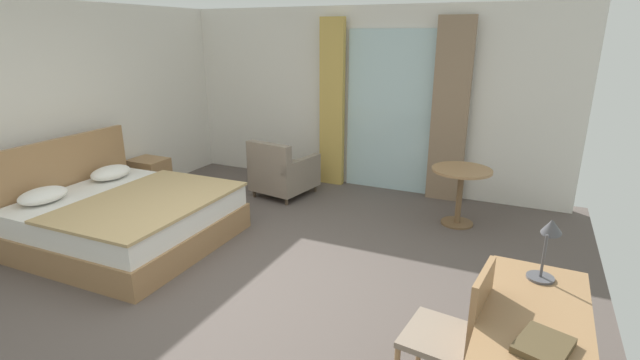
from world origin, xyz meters
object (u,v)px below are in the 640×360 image
object	(u,v)px
closed_book	(544,345)
round_cafe_table	(461,183)
writing_desk	(532,338)
nightstand	(150,177)
bed	(124,217)
desk_lamp	(549,239)
desk_chair	(457,330)
armchair_by_window	(282,173)

from	to	relation	value
closed_book	round_cafe_table	bearing A→B (deg)	123.08
writing_desk	nightstand	bearing A→B (deg)	155.63
writing_desk	bed	bearing A→B (deg)	166.61
nightstand	desk_lamp	size ratio (longest dim) A/B	1.36
desk_chair	writing_desk	bearing A→B (deg)	-12.60
nightstand	round_cafe_table	bearing A→B (deg)	10.76
armchair_by_window	round_cafe_table	size ratio (longest dim) A/B	1.28
desk_lamp	round_cafe_table	world-z (taller)	desk_lamp
desk_lamp	writing_desk	bearing A→B (deg)	-93.79
writing_desk	armchair_by_window	size ratio (longest dim) A/B	1.67
bed	desk_chair	world-z (taller)	bed
armchair_by_window	round_cafe_table	xyz separation A→B (m)	(2.46, -0.03, 0.19)
bed	nightstand	bearing A→B (deg)	124.52
writing_desk	desk_lamp	size ratio (longest dim) A/B	3.78
desk_chair	armchair_by_window	distance (m)	4.16
desk_lamp	armchair_by_window	size ratio (longest dim) A/B	0.44
armchair_by_window	writing_desk	bearing A→B (deg)	-43.17
bed	desk_lamp	bearing A→B (deg)	-5.23
nightstand	closed_book	size ratio (longest dim) A/B	1.88
writing_desk	desk_chair	size ratio (longest dim) A/B	1.56
desk_chair	closed_book	world-z (taller)	desk_chair
writing_desk	armchair_by_window	xyz separation A→B (m)	(-3.29, 3.08, -0.33)
round_cafe_table	writing_desk	bearing A→B (deg)	-74.93
bed	round_cafe_table	world-z (taller)	bed
desk_lamp	round_cafe_table	bearing A→B (deg)	109.34
armchair_by_window	round_cafe_table	world-z (taller)	armchair_by_window
round_cafe_table	closed_book	bearing A→B (deg)	-75.17
nightstand	round_cafe_table	size ratio (longest dim) A/B	0.77
writing_desk	closed_book	world-z (taller)	closed_book
closed_book	armchair_by_window	world-z (taller)	armchair_by_window
nightstand	armchair_by_window	size ratio (longest dim) A/B	0.60
bed	desk_lamp	world-z (taller)	desk_lamp
writing_desk	round_cafe_table	bearing A→B (deg)	105.07
writing_desk	desk_chair	bearing A→B (deg)	167.40
writing_desk	desk_chair	world-z (taller)	desk_chair
closed_book	round_cafe_table	distance (m)	3.38
desk_chair	closed_book	distance (m)	0.58
nightstand	desk_lamp	bearing A→B (deg)	-18.29
bed	armchair_by_window	distance (m)	2.26
nightstand	writing_desk	distance (m)	5.49
desk_chair	desk_lamp	distance (m)	0.82
nightstand	desk_chair	bearing A→B (deg)	-25.31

